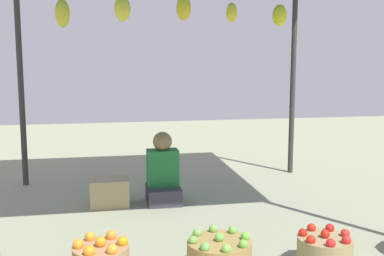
# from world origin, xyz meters

# --- Properties ---
(ground_plane) EXTENTS (14.00, 14.00, 0.00)m
(ground_plane) POSITION_xyz_m (0.00, 0.00, 0.00)
(ground_plane) COLOR gray
(vendor_person) EXTENTS (0.36, 0.44, 0.78)m
(vendor_person) POSITION_xyz_m (-0.15, 0.23, 0.30)
(vendor_person) COLOR #343540
(vendor_person) RESTS_ON ground
(basket_green_apples) EXTENTS (0.47, 0.47, 0.31)m
(basket_green_apples) POSITION_xyz_m (0.02, -1.61, 0.13)
(basket_green_apples) COLOR olive
(basket_green_apples) RESTS_ON ground
(basket_red_tomatoes) EXTENTS (0.41, 0.41, 0.29)m
(basket_red_tomatoes) POSITION_xyz_m (0.84, -1.65, 0.12)
(basket_red_tomatoes) COLOR #968557
(basket_red_tomatoes) RESTS_ON ground
(wooden_crate_near_vendor) EXTENTS (0.41, 0.32, 0.30)m
(wooden_crate_near_vendor) POSITION_xyz_m (-0.74, 0.20, 0.15)
(wooden_crate_near_vendor) COLOR tan
(wooden_crate_near_vendor) RESTS_ON ground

